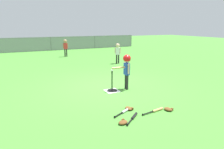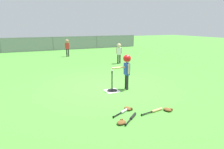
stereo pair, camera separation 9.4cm
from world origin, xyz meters
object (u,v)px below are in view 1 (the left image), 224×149
baseball_on_tee (112,70)px  spare_bat_black (133,117)px  fielder_deep_left (65,46)px  glove_tossed_aside (123,122)px  batter_child (127,65)px  fielder_deep_right (118,51)px  spare_bat_silver (124,111)px  spare_bat_wood (156,110)px  glove_by_plate (129,108)px  batting_tee (112,88)px  glove_near_bats (168,109)px

baseball_on_tee → spare_bat_black: bearing=-101.6°
fielder_deep_left → glove_tossed_aside: size_ratio=4.68×
batter_child → spare_bat_black: bearing=-115.4°
fielder_deep_right → spare_bat_silver: bearing=-115.9°
baseball_on_tee → spare_bat_wood: (0.28, -1.89, -0.66)m
baseball_on_tee → batter_child: bearing=-4.6°
fielder_deep_left → glove_by_plate: size_ratio=5.16×
baseball_on_tee → fielder_deep_left: fielder_deep_left is taller
baseball_on_tee → spare_bat_silver: size_ratio=0.13×
fielder_deep_right → spare_bat_wood: 6.45m
baseball_on_tee → fielder_deep_left: bearing=87.8°
batting_tee → glove_by_plate: size_ratio=2.87×
fielder_deep_right → spare_bat_wood: (-2.08, -6.07, -0.69)m
baseball_on_tee → glove_by_plate: bearing=-99.8°
glove_by_plate → spare_bat_wood: bearing=-35.5°
glove_near_bats → fielder_deep_left: bearing=91.8°
batter_child → glove_near_bats: batter_child is taller
fielder_deep_left → glove_tossed_aside: 10.08m
glove_tossed_aside → spare_bat_black: bearing=19.9°
glove_by_plate → batter_child: bearing=62.4°
batting_tee → fielder_deep_right: (2.36, 4.17, 0.62)m
spare_bat_silver → spare_bat_black: same height
fielder_deep_left → glove_by_plate: bearing=-93.4°
baseball_on_tee → fielder_deep_right: 4.79m
fielder_deep_right → baseball_on_tee: bearing=-119.6°
baseball_on_tee → fielder_deep_left: 7.92m
baseball_on_tee → batter_child: batter_child is taller
spare_bat_silver → batting_tee: bearing=74.5°
glove_tossed_aside → spare_bat_silver: bearing=58.1°
batting_tee → batter_child: size_ratio=0.56×
spare_bat_wood → glove_near_bats: (0.33, -0.09, 0.01)m
glove_by_plate → fielder_deep_left: bearing=86.6°
fielder_deep_right → glove_tossed_aside: 7.02m
batter_child → fielder_deep_right: (1.86, 4.21, -0.11)m
spare_bat_silver → glove_tossed_aside: size_ratio=2.26×
fielder_deep_left → glove_near_bats: fielder_deep_left is taller
fielder_deep_right → glove_by_plate: fielder_deep_right is taller
batter_child → spare_bat_silver: 2.00m
fielder_deep_right → spare_bat_silver: (-2.81, -5.77, -0.69)m
fielder_deep_left → batting_tee: bearing=-92.2°
glove_near_bats → glove_tossed_aside: bearing=-175.6°
fielder_deep_left → spare_bat_wood: fielder_deep_left is taller
spare_bat_silver → spare_bat_black: size_ratio=1.09×
batting_tee → spare_bat_silver: (-0.44, -1.60, -0.07)m
glove_by_plate → glove_tossed_aside: bearing=-129.9°
spare_bat_black → spare_bat_silver: bearing=96.3°
glove_by_plate → glove_near_bats: size_ratio=0.91×
fielder_deep_left → glove_by_plate: fielder_deep_left is taller
spare_bat_wood → glove_tossed_aside: 1.05m
spare_bat_silver → fielder_deep_left: bearing=85.5°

